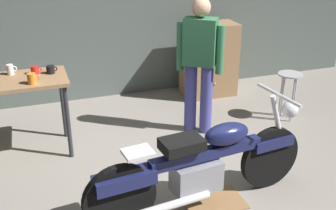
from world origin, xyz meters
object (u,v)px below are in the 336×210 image
Objects in this scene: motorcycle at (203,164)px; mug_white_ceramic at (10,70)px; mug_red_diner at (35,70)px; person_standing at (200,61)px; mug_orange_travel at (32,79)px; mug_black_matte at (51,70)px; shop_stool at (289,84)px; wooden_dresser at (209,60)px.

mug_white_ceramic reaches higher than motorcycle.
motorcycle is 18.19× the size of mug_red_diner.
person_standing reaches higher than mug_red_diner.
mug_red_diner is at bearing 81.75° from mug_orange_travel.
mug_red_diner reaches higher than mug_black_matte.
shop_stool is 5.06× the size of mug_orange_travel.
person_standing is at bearing 177.19° from shop_stool.
person_standing is 14.63× the size of mug_white_ceramic.
mug_orange_travel is (0.21, -0.38, -0.00)m from mug_white_ceramic.
wooden_dresser is at bearing 15.65° from mug_white_ceramic.
motorcycle is 18.07× the size of mug_black_matte.
person_standing is (0.57, 1.43, 0.48)m from motorcycle.
motorcycle is 2.39m from mug_white_ceramic.
mug_black_matte is at bearing 52.26° from mug_orange_travel.
motorcycle is 17.27× the size of mug_orange_travel.
mug_white_ceramic is (-2.76, -0.77, 0.41)m from wooden_dresser.
mug_orange_travel reaches higher than mug_black_matte.
mug_orange_travel reaches higher than mug_red_diner.
mug_red_diner reaches higher than shop_stool.
wooden_dresser is at bearing 24.28° from mug_orange_travel.
mug_orange_travel is at bearing -60.76° from mug_white_ceramic.
mug_black_matte is 0.96× the size of mug_orange_travel.
mug_white_ceramic is at bearing -164.35° from wooden_dresser.
mug_red_diner is (-1.87, 0.23, 0.02)m from person_standing.
mug_orange_travel is at bearing -127.74° from mug_black_matte.
mug_orange_travel is 0.31m from mug_red_diner.
mug_black_matte is (-2.34, -0.88, 0.39)m from wooden_dresser.
motorcycle is 2.17m from mug_red_diner.
mug_black_matte is 0.43m from mug_white_ceramic.
mug_black_matte is at bearing -11.30° from mug_red_diner.
shop_stool is 1.31m from wooden_dresser.
person_standing reaches higher than mug_orange_travel.
person_standing reaches higher than motorcycle.
mug_white_ceramic is at bearing 119.24° from mug_orange_travel.
person_standing is 1.72m from mug_black_matte.
mug_black_matte is (-1.14, 1.63, 0.50)m from motorcycle.
wooden_dresser reaches higher than mug_white_ceramic.
motorcycle is 1.31× the size of person_standing.
mug_orange_travel is (-1.92, -0.07, 0.03)m from person_standing.
shop_stool is 5.61× the size of mug_white_ceramic.
mug_white_ceramic is (-3.40, 0.37, 0.46)m from shop_stool.
mug_orange_travel is at bearing -98.25° from mug_red_diner.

